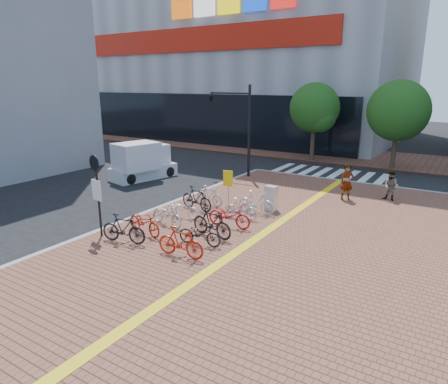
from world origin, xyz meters
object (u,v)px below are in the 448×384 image
Objects in this scene: bike_6 at (181,242)px; bike_8 at (212,223)px; pedestrian_b at (391,186)px; notice_sign at (97,186)px; bike_11 at (256,202)px; bike_3 at (183,209)px; bike_9 at (229,215)px; bike_2 at (167,214)px; box_truck at (142,161)px; bike_7 at (200,234)px; utility_box at (271,198)px; bike_10 at (241,209)px; bike_1 at (144,222)px; bike_5 at (209,196)px; yellow_sign at (228,182)px; pedestrian_a at (347,182)px; bike_4 at (197,198)px; traffic_light_pole at (231,113)px; bike_0 at (123,229)px.

bike_8 is (-0.14, 2.16, 0.03)m from bike_6.
pedestrian_b is 14.48m from notice_sign.
notice_sign reaches higher than bike_11.
notice_sign reaches higher than bike_3.
bike_9 is at bearing 7.10° from bike_8.
bike_2 is 0.41× the size of box_truck.
pedestrian_b is 14.99m from box_truck.
bike_6 is 12.30m from pedestrian_b.
utility_box is (0.42, 5.26, 0.15)m from bike_7.
bike_10 is at bearing 52.16° from notice_sign.
bike_1 is 4.61m from bike_5.
bike_5 is 0.84× the size of bike_9.
pedestrian_b is (5.01, 9.13, 0.18)m from bike_8.
notice_sign is at bearing -122.99° from utility_box.
yellow_sign is 6.56m from notice_sign.
bike_6 is 1.02× the size of yellow_sign.
bike_1 is 2.42m from bike_3.
pedestrian_a is at bearing -22.69° from bike_2.
bike_8 is at bearing -125.74° from bike_3.
bike_2 is 9.63m from pedestrian_a.
box_truck is at bearing 45.91° from bike_3.
bike_6 reaches higher than bike_10.
bike_3 is 1.26m from bike_4.
bike_8 is 3.52m from bike_11.
yellow_sign reaches higher than bike_9.
bike_11 is (0.13, 2.20, 0.03)m from bike_9.
bike_11 is (2.61, 4.70, 0.04)m from bike_1.
box_truck is at bearing 162.42° from yellow_sign.
pedestrian_a reaches higher than bike_7.
pedestrian_b is 0.26× the size of traffic_light_pole.
bike_1 is 1.12× the size of bike_7.
bike_8 is 1.08× the size of yellow_sign.
bike_9 is (2.45, -2.11, 0.02)m from bike_5.
bike_10 is 1.97m from utility_box.
bike_6 is 0.31× the size of traffic_light_pole.
pedestrian_b is at bearing 10.48° from box_truck.
yellow_sign is at bearing -26.29° from bike_3.
bike_5 is 9.39m from pedestrian_b.
bike_3 is 8.98m from box_truck.
bike_11 is 7.44m from pedestrian_b.
bike_5 is 1.02× the size of bike_10.
yellow_sign is at bearing 10.41° from bike_6.
bike_8 is (2.50, 2.30, 0.02)m from bike_0.
bike_5 is at bearing -12.33° from bike_0.
box_truck is at bearing 27.88° from bike_0.
pedestrian_a reaches higher than bike_4.
bike_7 is at bearing -167.74° from bike_8.
notice_sign is at bearing 128.40° from bike_8.
bike_4 reaches higher than bike_10.
box_truck reaches higher than bike_7.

